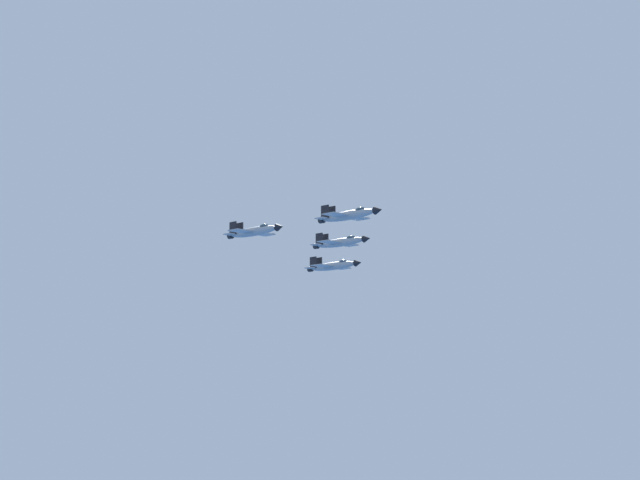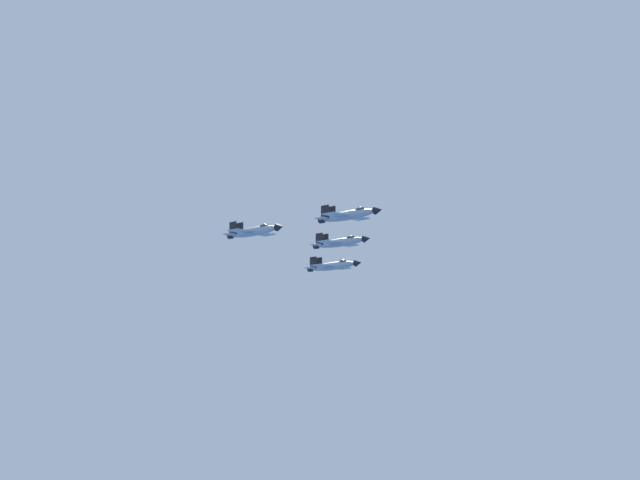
{
  "view_description": "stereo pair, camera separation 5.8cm",
  "coord_description": "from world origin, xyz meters",
  "views": [
    {
      "loc": [
        175.7,
        124.46,
        95.45
      ],
      "look_at": [
        7.34,
        10.62,
        127.34
      ],
      "focal_mm": 64.37,
      "sensor_mm": 36.0,
      "label": 1
    },
    {
      "loc": [
        175.66,
        124.5,
        95.45
      ],
      "look_at": [
        7.34,
        10.62,
        127.34
      ],
      "focal_mm": 64.37,
      "sensor_mm": 36.0,
      "label": 2
    }
  ],
  "objects": [
    {
      "name": "jet_lead",
      "position": [
        14.94,
        21.66,
        129.67
      ],
      "size": [
        9.25,
        14.64,
        3.1
      ],
      "rotation": [
        0.0,
        0.0,
        1.36
      ],
      "color": "#9EA3A8"
    },
    {
      "name": "jet_left_outer",
      "position": [
        -10.51,
        1.73,
        125.31
      ],
      "size": [
        9.06,
        14.38,
        3.04
      ],
      "rotation": [
        0.0,
        0.0,
        1.38
      ],
      "color": "#9EA3A8"
    },
    {
      "name": "jet_right_wingman",
      "position": [
        22.73,
        7.49,
        127.12
      ],
      "size": [
        8.86,
        14.0,
        2.97
      ],
      "rotation": [
        0.0,
        0.0,
        1.36
      ],
      "color": "#9EA3A8"
    },
    {
      "name": "jet_left_wingman",
      "position": [
        2.22,
        11.69,
        127.5
      ],
      "size": [
        8.79,
        13.98,
        2.95
      ],
      "rotation": [
        0.0,
        0.0,
        1.38
      ],
      "color": "#9EA3A8"
    }
  ]
}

